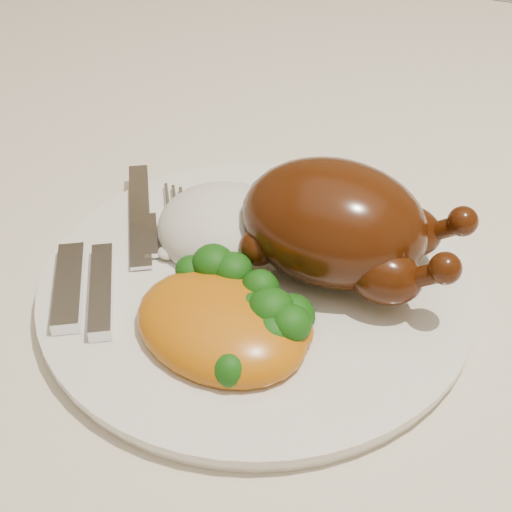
% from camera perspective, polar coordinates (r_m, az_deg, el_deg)
% --- Properties ---
extents(dining_table, '(1.60, 0.90, 0.76)m').
position_cam_1_polar(dining_table, '(0.68, 5.51, -1.61)').
color(dining_table, brown).
rests_on(dining_table, floor).
extents(tablecloth, '(1.73, 1.03, 0.18)m').
position_cam_1_polar(tablecloth, '(0.63, 5.92, 3.41)').
color(tablecloth, beige).
rests_on(tablecloth, dining_table).
extents(dinner_plate, '(0.39, 0.39, 0.01)m').
position_cam_1_polar(dinner_plate, '(0.50, -0.00, -2.33)').
color(dinner_plate, white).
rests_on(dinner_plate, tablecloth).
extents(roast_chicken, '(0.16, 0.10, 0.08)m').
position_cam_1_polar(roast_chicken, '(0.48, 6.61, 2.55)').
color(roast_chicken, '#411B07').
rests_on(roast_chicken, dinner_plate).
extents(rice_mound, '(0.12, 0.11, 0.06)m').
position_cam_1_polar(rice_mound, '(0.52, -2.30, 2.08)').
color(rice_mound, white).
rests_on(rice_mound, dinner_plate).
extents(mac_and_cheese, '(0.13, 0.11, 0.05)m').
position_cam_1_polar(mac_and_cheese, '(0.45, -1.57, -5.16)').
color(mac_and_cheese, '#C86D0C').
rests_on(mac_and_cheese, dinner_plate).
extents(cutlery, '(0.09, 0.20, 0.01)m').
position_cam_1_polar(cutlery, '(0.51, -11.81, -0.52)').
color(cutlery, silver).
rests_on(cutlery, dinner_plate).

